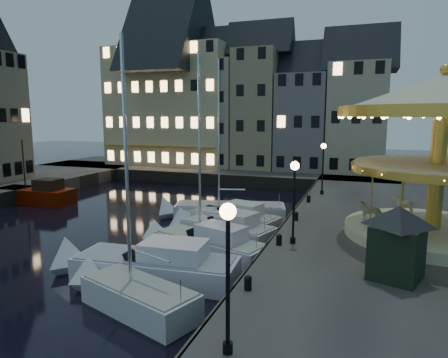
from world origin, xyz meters
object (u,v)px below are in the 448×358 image
at_px(streetlamp_c, 323,161).
at_px(bollard_d, 309,198).
at_px(streetlamp_a, 228,257).
at_px(bollard_b, 279,239).
at_px(motorboat_d, 222,230).
at_px(carousel, 441,126).
at_px(streetlamp_b, 294,190).
at_px(motorboat_f, 222,212).
at_px(motorboat_e, 230,219).
at_px(bollard_a, 248,282).
at_px(red_fishing_boat, 37,195).
at_px(motorboat_b, 148,266).
at_px(motorboat_a, 130,295).
at_px(motorboat_c, 204,244).
at_px(bollard_c, 296,216).
at_px(ticket_kiosk, 398,230).

height_order(streetlamp_c, bollard_d, streetlamp_c).
bearing_deg(streetlamp_a, bollard_b, 93.61).
bearing_deg(bollard_b, motorboat_d, 139.98).
height_order(motorboat_d, carousel, carousel).
relative_size(streetlamp_b, motorboat_f, 0.34).
bearing_deg(streetlamp_a, motorboat_e, 108.75).
distance_m(bollard_a, red_fishing_boat, 27.09).
bearing_deg(red_fishing_boat, streetlamp_b, -17.46).
bearing_deg(bollard_b, bollard_d, 90.00).
bearing_deg(bollard_b, motorboat_e, 127.37).
xyz_separation_m(streetlamp_c, motorboat_b, (-6.17, -17.23, -3.37)).
relative_size(motorboat_b, motorboat_d, 1.26).
bearing_deg(motorboat_a, red_fishing_boat, 143.07).
height_order(motorboat_b, motorboat_c, motorboat_c).
relative_size(bollard_c, motorboat_f, 0.05).
distance_m(motorboat_c, ticket_kiosk, 10.33).
bearing_deg(motorboat_d, streetlamp_c, 64.50).
distance_m(bollard_b, motorboat_f, 10.51).
bearing_deg(red_fishing_boat, bollard_c, -7.44).
relative_size(motorboat_f, ticket_kiosk, 3.67).
relative_size(streetlamp_a, motorboat_f, 0.34).
xyz_separation_m(bollard_c, motorboat_f, (-6.11, 3.48, -1.07)).
xyz_separation_m(motorboat_f, ticket_kiosk, (11.30, -11.00, 2.75)).
relative_size(bollard_b, red_fishing_boat, 0.08).
bearing_deg(motorboat_a, streetlamp_c, 74.91).
xyz_separation_m(bollard_b, bollard_c, (0.00, 5.00, 0.00)).
bearing_deg(streetlamp_a, streetlamp_c, 90.00).
bearing_deg(motorboat_f, streetlamp_b, -49.95).
bearing_deg(streetlamp_a, red_fishing_boat, 143.85).
bearing_deg(motorboat_e, bollard_d, 42.44).
height_order(streetlamp_c, bollard_c, streetlamp_c).
height_order(motorboat_b, motorboat_e, same).
distance_m(streetlamp_b, bollard_a, 6.50).
xyz_separation_m(bollard_b, ticket_kiosk, (5.19, -2.52, 1.68)).
bearing_deg(motorboat_b, carousel, 29.03).
height_order(motorboat_f, ticket_kiosk, motorboat_f).
distance_m(motorboat_e, ticket_kiosk, 13.45).
distance_m(streetlamp_a, bollard_b, 9.82).
bearing_deg(bollard_d, streetlamp_c, 80.27).
distance_m(bollard_d, motorboat_e, 6.47).
relative_size(bollard_c, motorboat_c, 0.06).
xyz_separation_m(motorboat_b, carousel, (12.94, 7.18, 6.53)).
xyz_separation_m(streetlamp_a, bollard_a, (-0.60, 4.00, -2.41)).
height_order(bollard_c, ticket_kiosk, ticket_kiosk).
bearing_deg(bollard_b, carousel, 28.21).
xyz_separation_m(streetlamp_b, motorboat_c, (-4.91, 0.09, -3.34)).
distance_m(motorboat_a, carousel, 17.03).
bearing_deg(motorboat_c, bollard_a, -54.74).
relative_size(streetlamp_a, motorboat_a, 0.41).
bearing_deg(motorboat_f, motorboat_a, -84.74).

